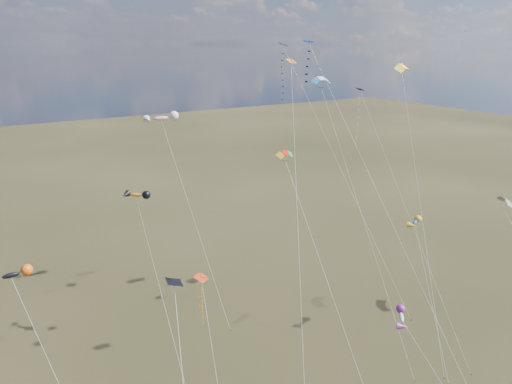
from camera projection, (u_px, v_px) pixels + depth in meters
diamond_black_high at (289, 86)px, 55.28m from camera, size 10.62×15.73×33.19m
diamond_navy_tall at (323, 93)px, 43.52m from camera, size 0.92×28.31×33.41m
diamond_red_low at (204, 309)px, 36.68m from camera, size 2.42×9.50×15.51m
diamond_navy_right at (363, 129)px, 53.38m from camera, size 1.91×18.16×28.21m
diamond_orange_center at (296, 183)px, 39.63m from camera, size 8.97×15.72×31.75m
parafoil_yellow at (404, 67)px, 56.43m from camera, size 10.68×18.30×31.09m
parafoil_blue_white at (322, 80)px, 56.66m from camera, size 4.82×21.85×29.58m
parafoil_striped at (506, 199)px, 55.19m from camera, size 3.13×11.17×15.86m
parafoil_tricolor at (286, 156)px, 44.16m from camera, size 1.73×16.70×23.44m
novelty_black_orange at (11, 276)px, 40.87m from camera, size 4.93×12.15×13.88m
novelty_orange_black at (136, 196)px, 49.86m from camera, size 2.73×14.94×17.84m
novelty_white_purple at (403, 319)px, 33.29m from camera, size 4.81×12.93×14.37m
novelty_redwhite_stripe at (161, 118)px, 60.26m from camera, size 4.03×17.01×24.44m
novelty_blue_yellow at (415, 223)px, 51.91m from camera, size 5.40×10.43×14.18m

